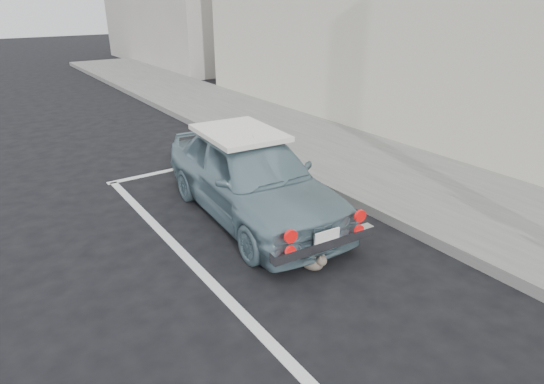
# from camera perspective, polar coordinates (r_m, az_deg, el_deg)

# --- Properties ---
(sidewalk) EXTENTS (2.80, 40.00, 0.15)m
(sidewalk) POSITION_cam_1_polar(r_m,az_deg,el_deg) (7.28, 26.04, -2.47)
(sidewalk) COLOR slate
(sidewalk) RESTS_ON ground
(pline_front) EXTENTS (3.00, 0.12, 0.01)m
(pline_front) POSITION_cam_1_polar(r_m,az_deg,el_deg) (8.71, -10.53, 3.18)
(pline_front) COLOR silver
(pline_front) RESTS_ON ground
(pline_side) EXTENTS (0.12, 7.00, 0.01)m
(pline_side) POSITION_cam_1_polar(r_m,az_deg,el_deg) (5.32, -8.24, -10.59)
(pline_side) COLOR silver
(pline_side) RESTS_ON ground
(retro_coupe) EXTENTS (1.71, 3.70, 1.22)m
(retro_coupe) POSITION_cam_1_polar(r_m,az_deg,el_deg) (6.44, -2.58, 2.09)
(retro_coupe) COLOR slate
(retro_coupe) RESTS_ON ground
(cat) EXTENTS (0.29, 0.46, 0.25)m
(cat) POSITION_cam_1_polar(r_m,az_deg,el_deg) (5.38, 5.11, -8.61)
(cat) COLOR #6C5F52
(cat) RESTS_ON ground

